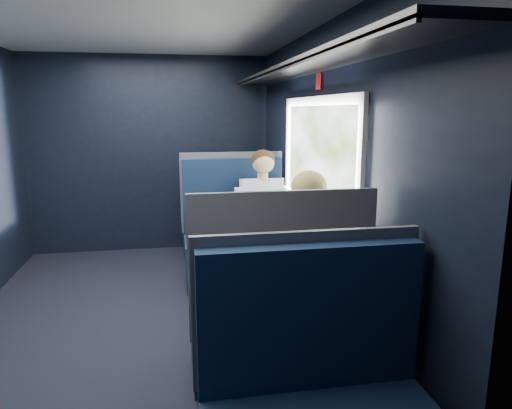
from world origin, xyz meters
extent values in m
cube|color=black|center=(0.00, 0.00, -0.01)|extent=(2.80, 4.20, 0.01)
cube|color=black|center=(1.45, 0.00, 1.15)|extent=(0.10, 4.20, 2.30)
cube|color=black|center=(0.00, 2.15, 1.15)|extent=(2.80, 0.10, 2.30)
cube|color=black|center=(0.00, -2.15, 1.15)|extent=(2.80, 0.10, 2.30)
cube|color=silver|center=(0.00, 0.00, 2.35)|extent=(2.80, 4.20, 0.10)
cube|color=silver|center=(1.38, 0.00, 1.74)|extent=(0.03, 1.84, 0.07)
cube|color=silver|center=(1.38, 0.00, 0.90)|extent=(0.03, 1.84, 0.07)
cube|color=silver|center=(1.38, -0.89, 1.32)|extent=(0.03, 0.07, 0.78)
cube|color=silver|center=(1.38, 0.89, 1.32)|extent=(0.03, 0.07, 0.78)
cube|color=black|center=(1.22, 0.00, 1.98)|extent=(0.36, 4.10, 0.04)
cube|color=black|center=(1.05, 0.00, 1.96)|extent=(0.02, 4.10, 0.03)
cube|color=red|center=(1.38, 0.00, 1.89)|extent=(0.01, 0.10, 0.12)
cylinder|color=#54565E|center=(0.88, 0.00, 0.35)|extent=(0.08, 0.08, 0.70)
cube|color=silver|center=(1.06, 0.00, 0.72)|extent=(0.62, 1.00, 0.04)
cube|color=#0C1C37|center=(0.85, 0.78, 0.23)|extent=(1.00, 0.50, 0.45)
cube|color=#0C1C37|center=(0.85, 1.08, 0.82)|extent=(1.00, 0.10, 0.75)
cube|color=#54565E|center=(0.85, 1.14, 0.85)|extent=(1.04, 0.03, 0.82)
cube|color=#54565E|center=(0.85, 0.73, 0.55)|extent=(0.06, 0.40, 0.20)
cube|color=#4D1026|center=(0.55, 0.76, 0.58)|extent=(0.39, 0.23, 0.26)
cylinder|color=#4D1026|center=(0.55, 0.76, 0.77)|extent=(0.04, 0.16, 0.03)
cylinder|color=silver|center=(0.69, 0.67, 0.56)|extent=(0.08, 0.08, 0.23)
cylinder|color=blue|center=(0.69, 0.67, 0.70)|extent=(0.05, 0.05, 0.05)
cube|color=#0C1C37|center=(0.85, -0.78, 0.23)|extent=(1.00, 0.50, 0.45)
cube|color=#0C1C37|center=(0.85, -1.08, 0.82)|extent=(1.00, 0.10, 0.75)
cube|color=#54565E|center=(0.85, -1.14, 0.85)|extent=(1.04, 0.03, 0.82)
cube|color=#54565E|center=(0.85, -0.73, 0.55)|extent=(0.06, 0.40, 0.20)
cube|color=#0C1C37|center=(0.85, 1.88, 0.23)|extent=(1.00, 0.40, 0.45)
cube|color=#0C1C37|center=(0.85, 1.64, 0.78)|extent=(1.00, 0.10, 0.66)
cube|color=#54565E|center=(0.85, 1.59, 0.80)|extent=(1.04, 0.03, 0.72)
cube|color=#0C1C37|center=(0.85, -1.64, 0.78)|extent=(1.00, 0.10, 0.66)
cube|color=#54565E|center=(0.85, -1.59, 0.80)|extent=(1.04, 0.03, 0.72)
cube|color=black|center=(1.10, 0.64, 0.53)|extent=(0.36, 0.44, 0.16)
cube|color=black|center=(1.10, 0.44, 0.23)|extent=(0.32, 0.12, 0.45)
cube|color=silver|center=(1.10, 0.80, 0.78)|extent=(0.40, 0.29, 0.53)
cylinder|color=#D8A88C|center=(1.10, 0.76, 1.06)|extent=(0.10, 0.10, 0.06)
sphere|color=#D8A88C|center=(1.10, 0.74, 1.20)|extent=(0.21, 0.21, 0.21)
sphere|color=#382114|center=(1.10, 0.76, 1.21)|extent=(0.22, 0.22, 0.22)
cube|color=silver|center=(0.88, 0.76, 0.78)|extent=(0.09, 0.12, 0.34)
cube|color=silver|center=(1.32, 0.76, 0.78)|extent=(0.09, 0.12, 0.34)
cube|color=black|center=(1.10, -0.64, 0.53)|extent=(0.36, 0.44, 0.16)
cube|color=black|center=(1.10, -0.44, 0.23)|extent=(0.32, 0.12, 0.45)
cube|color=black|center=(1.10, -0.80, 0.78)|extent=(0.40, 0.29, 0.53)
cylinder|color=#D8A88C|center=(1.10, -0.76, 1.06)|extent=(0.10, 0.10, 0.06)
sphere|color=#D8A88C|center=(1.10, -0.74, 1.20)|extent=(0.21, 0.21, 0.21)
sphere|color=tan|center=(1.10, -0.76, 1.21)|extent=(0.22, 0.22, 0.22)
cube|color=black|center=(0.88, -0.76, 0.78)|extent=(0.09, 0.12, 0.34)
cube|color=black|center=(1.32, -0.76, 0.78)|extent=(0.09, 0.12, 0.34)
cube|color=tan|center=(1.10, -0.86, 0.90)|extent=(0.26, 0.07, 0.36)
cube|color=white|center=(1.09, -0.09, 0.74)|extent=(0.59, 0.77, 0.01)
cube|color=silver|center=(1.22, -0.01, 0.75)|extent=(0.30, 0.37, 0.02)
cube|color=silver|center=(1.34, -0.01, 0.87)|extent=(0.08, 0.32, 0.22)
cube|color=black|center=(1.33, -0.01, 0.87)|extent=(0.06, 0.28, 0.18)
cylinder|color=silver|center=(1.33, 0.29, 0.82)|extent=(0.06, 0.06, 0.17)
cylinder|color=blue|center=(1.33, 0.29, 0.92)|extent=(0.03, 0.03, 0.04)
cylinder|color=white|center=(1.23, 0.33, 0.78)|extent=(0.06, 0.06, 0.08)
camera|label=1|loc=(0.29, -3.44, 1.68)|focal=32.00mm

